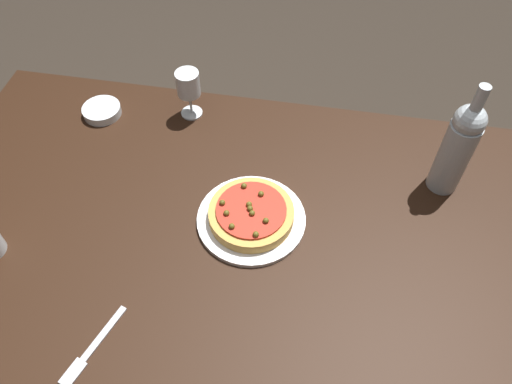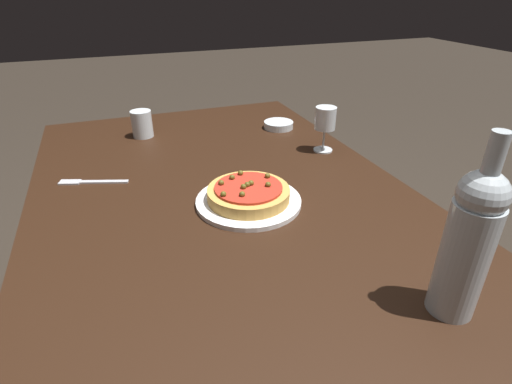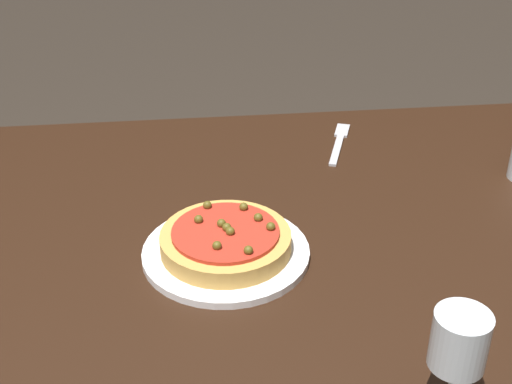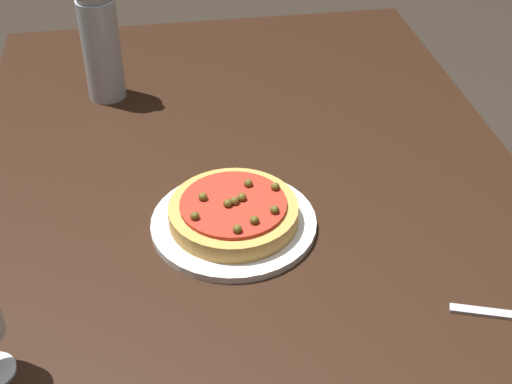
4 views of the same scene
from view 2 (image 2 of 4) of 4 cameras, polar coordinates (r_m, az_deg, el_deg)
dining_table at (r=1.02m, az=-3.62°, el=-5.54°), size 1.59×0.94×0.76m
dinner_plate at (r=0.97m, az=-1.07°, el=-1.33°), size 0.26×0.26×0.01m
pizza at (r=0.96m, az=-1.10°, el=-0.13°), size 0.20×0.20×0.05m
wine_glass at (r=1.26m, az=9.87°, el=10.05°), size 0.06×0.06×0.14m
wine_bottle at (r=0.69m, az=28.07°, el=-6.31°), size 0.07×0.07×0.31m
water_cup at (r=1.44m, az=-15.98°, el=9.34°), size 0.07×0.07×0.09m
side_bowl at (r=1.48m, az=3.24°, el=9.56°), size 0.11×0.11×0.02m
fork at (r=1.16m, az=-22.74°, el=1.33°), size 0.08×0.18×0.00m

